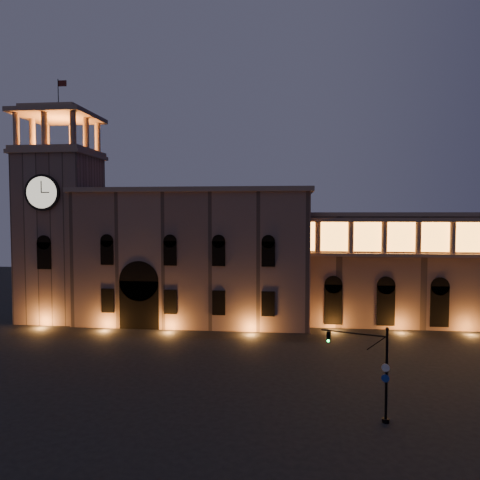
{
  "coord_description": "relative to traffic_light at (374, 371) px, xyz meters",
  "views": [
    {
      "loc": [
        10.47,
        -39.78,
        14.2
      ],
      "look_at": [
        4.59,
        16.0,
        11.17
      ],
      "focal_mm": 35.0,
      "sensor_mm": 36.0,
      "label": 1
    }
  ],
  "objects": [
    {
      "name": "government_building",
      "position": [
        -18.42,
        29.34,
        5.3
      ],
      "size": [
        30.8,
        12.8,
        17.6
      ],
      "color": "#806253",
      "rests_on": "ground"
    },
    {
      "name": "traffic_light",
      "position": [
        0.0,
        0.0,
        0.0
      ],
      "size": [
        4.57,
        1.86,
        6.61
      ],
      "rotation": [
        0.0,
        0.0,
        -0.35
      ],
      "color": "black",
      "rests_on": "ground"
    },
    {
      "name": "clock_tower",
      "position": [
        -36.85,
        28.38,
        9.03
      ],
      "size": [
        9.8,
        9.8,
        32.4
      ],
      "color": "#806253",
      "rests_on": "ground"
    },
    {
      "name": "ground",
      "position": [
        -16.35,
        7.41,
        -3.47
      ],
      "size": [
        160.0,
        160.0,
        0.0
      ],
      "primitive_type": "plane",
      "color": "black",
      "rests_on": "ground"
    },
    {
      "name": "colonnade_wing",
      "position": [
        15.65,
        31.33,
        3.86
      ],
      "size": [
        40.6,
        11.5,
        14.5
      ],
      "color": "#7B5D4E",
      "rests_on": "ground"
    }
  ]
}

